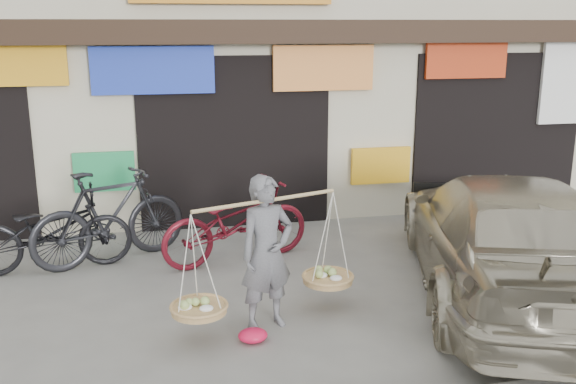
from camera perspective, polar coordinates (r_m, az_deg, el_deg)
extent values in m
plane|color=slate|center=(7.23, -0.98, -11.21)|extent=(70.00, 70.00, 0.00)
cube|color=beige|center=(12.95, -6.67, 16.12)|extent=(14.00, 6.00, 7.00)
cube|color=black|center=(9.82, -4.84, 14.01)|extent=(14.00, 0.35, 0.35)
cube|color=black|center=(10.37, -4.91, 4.60)|extent=(3.00, 0.60, 2.70)
cube|color=black|center=(11.78, 17.46, 5.19)|extent=(3.00, 0.60, 2.70)
cube|color=orange|center=(10.03, -23.61, 10.30)|extent=(1.60, 0.08, 0.60)
cube|color=blue|center=(9.83, -11.90, 10.55)|extent=(1.80, 0.08, 0.70)
cube|color=#FD923F|center=(10.17, 3.17, 10.96)|extent=(1.60, 0.08, 0.70)
cube|color=red|center=(11.03, 15.56, 11.27)|extent=(1.40, 0.08, 0.60)
cube|color=white|center=(12.10, 24.00, 8.91)|extent=(1.20, 0.08, 1.40)
cube|color=#249B57|center=(10.08, -16.00, 1.75)|extent=(0.90, 0.08, 0.60)
cube|color=gold|center=(10.70, 8.24, 2.35)|extent=(1.00, 0.08, 0.60)
imported|color=slate|center=(6.76, -1.91, -5.44)|extent=(0.70, 0.57, 1.67)
cylinder|color=tan|center=(6.58, -1.95, -0.77)|extent=(1.58, 0.56, 0.04)
cylinder|color=tan|center=(6.62, -7.91, -10.26)|extent=(0.56, 0.56, 0.07)
ellipsoid|color=#A5BF66|center=(6.60, -7.93, -9.79)|extent=(0.39, 0.39, 0.10)
cylinder|color=tan|center=(7.30, 3.56, -7.72)|extent=(0.56, 0.56, 0.07)
ellipsoid|color=#A5BF66|center=(7.28, 3.57, -7.28)|extent=(0.39, 0.39, 0.10)
imported|color=black|center=(8.94, -20.41, -3.25)|extent=(2.15, 0.98, 1.09)
imported|color=#25252A|center=(8.98, -15.59, -2.09)|extent=(2.22, 1.44, 1.30)
imported|color=#5E101B|center=(8.73, -4.66, -2.72)|extent=(2.24, 1.30, 1.11)
imported|color=#B0A68D|center=(8.03, 18.74, -3.70)|extent=(3.46, 5.44, 1.47)
cube|color=black|center=(10.33, 15.72, -0.49)|extent=(1.65, 0.60, 0.45)
cube|color=silver|center=(10.42, 15.63, -0.93)|extent=(0.44, 0.15, 0.12)
ellipsoid|color=red|center=(6.74, -3.15, -12.61)|extent=(0.31, 0.25, 0.14)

